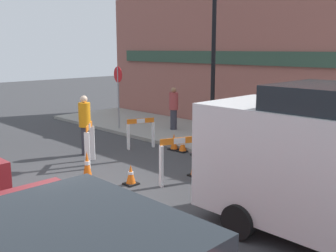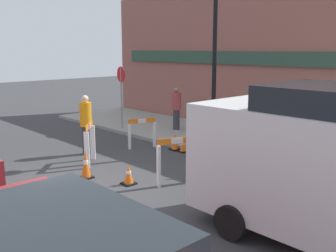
{
  "view_description": "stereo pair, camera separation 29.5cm",
  "coord_description": "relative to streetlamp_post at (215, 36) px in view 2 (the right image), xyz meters",
  "views": [
    {
      "loc": [
        7.24,
        -4.24,
        3.16
      ],
      "look_at": [
        -0.48,
        3.42,
        1.0
      ],
      "focal_mm": 42.0,
      "sensor_mm": 36.0,
      "label": 1
    },
    {
      "loc": [
        7.45,
        -4.02,
        3.16
      ],
      "look_at": [
        -0.48,
        3.42,
        1.0
      ],
      "focal_mm": 42.0,
      "sensor_mm": 36.0,
      "label": 2
    }
  ],
  "objects": [
    {
      "name": "barricade_3",
      "position": [
        -1.8,
        -1.36,
        -2.97
      ],
      "size": [
        0.45,
        0.89,
        0.97
      ],
      "rotation": [
        0.0,
        0.0,
        10.63
      ],
      "color": "white",
      "rests_on": "ground_plane"
    },
    {
      "name": "traffic_cone_3",
      "position": [
        0.05,
        -0.73,
        -3.26
      ],
      "size": [
        0.3,
        0.3,
        0.52
      ],
      "color": "black",
      "rests_on": "ground_plane"
    },
    {
      "name": "barricade_1",
      "position": [
        1.42,
        -2.95,
        -2.88
      ],
      "size": [
        0.48,
        0.95,
        1.13
      ],
      "rotation": [
        0.0,
        0.0,
        7.47
      ],
      "color": "white",
      "rests_on": "ground_plane"
    },
    {
      "name": "traffic_cone_4",
      "position": [
        1.28,
        -2.23,
        -3.15
      ],
      "size": [
        0.3,
        0.3,
        0.73
      ],
      "color": "black",
      "rests_on": "ground_plane"
    },
    {
      "name": "traffic_cone_0",
      "position": [
        -0.44,
        -4.27,
        -3.16
      ],
      "size": [
        0.3,
        0.3,
        0.71
      ],
      "color": "black",
      "rests_on": "ground_plane"
    },
    {
      "name": "stop_sign",
      "position": [
        -4.36,
        -0.24,
        -1.8
      ],
      "size": [
        0.6,
        0.11,
        2.36
      ],
      "rotation": [
        0.0,
        0.0,
        2.99
      ],
      "color": "gray",
      "rests_on": "sidewalk_slab"
    },
    {
      "name": "barricade_2",
      "position": [
        1.0,
        -0.88,
        -2.92
      ],
      "size": [
        0.84,
        0.73,
        1.06
      ],
      "rotation": [
        0.0,
        0.0,
        8.73
      ],
      "color": "white",
      "rests_on": "ground_plane"
    },
    {
      "name": "person_worker",
      "position": [
        -2.38,
        -3.04,
        -2.54
      ],
      "size": [
        0.46,
        0.46,
        1.8
      ],
      "rotation": [
        0.0,
        0.0,
        0.37
      ],
      "color": "#33333D",
      "rests_on": "ground_plane"
    },
    {
      "name": "sidewalk_slab",
      "position": [
        0.27,
        1.21,
        -3.44
      ],
      "size": [
        18.0,
        3.69,
        0.12
      ],
      "color": "gray",
      "rests_on": "ground_plane"
    },
    {
      "name": "traffic_cone_2",
      "position": [
        -0.55,
        -0.73,
        -3.28
      ],
      "size": [
        0.3,
        0.3,
        0.46
      ],
      "color": "black",
      "rests_on": "ground_plane"
    },
    {
      "name": "ground_plane",
      "position": [
        0.27,
        -5.13,
        -3.5
      ],
      "size": [
        60.0,
        60.0,
        0.0
      ],
      "primitive_type": "plane",
      "color": "#38383A"
    },
    {
      "name": "person_pedestrian",
      "position": [
        -2.75,
        1.11,
        -2.53
      ],
      "size": [
        0.46,
        0.46,
        1.6
      ],
      "rotation": [
        0.0,
        0.0,
        3.54
      ],
      "color": "#33333D",
      "rests_on": "sidewalk_slab"
    },
    {
      "name": "storefront_facade",
      "position": [
        0.27,
        3.13,
        -0.75
      ],
      "size": [
        18.0,
        0.22,
        5.5
      ],
      "color": "#93564C",
      "rests_on": "ground_plane"
    },
    {
      "name": "traffic_cone_1",
      "position": [
        0.64,
        -3.78,
        -3.27
      ],
      "size": [
        0.3,
        0.3,
        0.49
      ],
      "color": "black",
      "rests_on": "ground_plane"
    },
    {
      "name": "streetlamp_post",
      "position": [
        0.0,
        0.0,
        0.0
      ],
      "size": [
        0.44,
        0.44,
        5.27
      ],
      "color": "black",
      "rests_on": "sidewalk_slab"
    },
    {
      "name": "traffic_cone_5",
      "position": [
        -0.91,
        -0.75,
        -3.25
      ],
      "size": [
        0.3,
        0.3,
        0.53
      ],
      "color": "black",
      "rests_on": "ground_plane"
    },
    {
      "name": "barricade_0",
      "position": [
        -1.43,
        -3.53,
        -2.88
      ],
      "size": [
        0.77,
        0.72,
        1.15
      ],
      "rotation": [
        0.0,
        0.0,
        5.54
      ],
      "color": "white",
      "rests_on": "ground_plane"
    }
  ]
}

